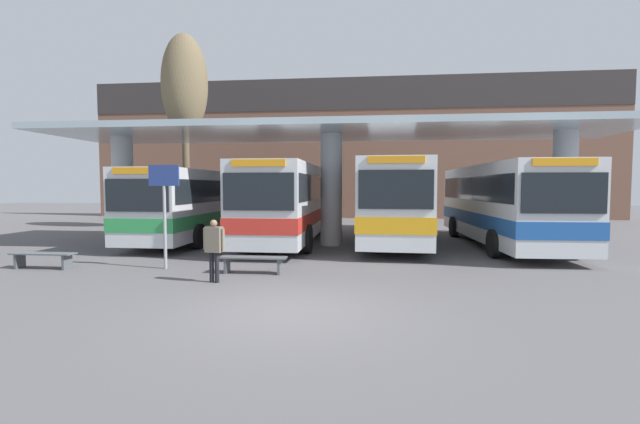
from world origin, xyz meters
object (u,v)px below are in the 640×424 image
waiting_bench_mid_platform (43,257)px  info_sign_platform (164,195)px  poplar_tree_behind_left (185,87)px  transit_bus_far_right_bay (502,201)px  pedestrian_waiting (214,244)px  transit_bus_left_bay (202,201)px  waiting_bench_near_pillar (253,261)px  transit_bus_center_bay (291,200)px  transit_bus_right_bay (392,198)px  parked_car_street (252,205)px

waiting_bench_mid_platform → info_sign_platform: (3.54, 0.39, 1.79)m
info_sign_platform → poplar_tree_behind_left: poplar_tree_behind_left is taller
transit_bus_far_right_bay → pedestrian_waiting: (-9.20, -7.78, -0.83)m
transit_bus_left_bay → waiting_bench_near_pillar: bearing=120.3°
transit_bus_center_bay → transit_bus_right_bay: size_ratio=0.89×
pedestrian_waiting → info_sign_platform: bearing=150.3°
waiting_bench_mid_platform → poplar_tree_behind_left: 13.97m
poplar_tree_behind_left → transit_bus_right_bay: bearing=-17.9°
transit_bus_left_bay → waiting_bench_mid_platform: transit_bus_left_bay is taller
waiting_bench_near_pillar → transit_bus_center_bay: bearing=91.7°
waiting_bench_mid_platform → info_sign_platform: bearing=6.3°
transit_bus_left_bay → poplar_tree_behind_left: bearing=-58.1°
transit_bus_far_right_bay → waiting_bench_mid_platform: 16.26m
transit_bus_right_bay → transit_bus_far_right_bay: transit_bus_right_bay is taller
transit_bus_center_bay → poplar_tree_behind_left: bearing=-34.4°
poplar_tree_behind_left → transit_bus_center_bay: bearing=-34.5°
transit_bus_right_bay → parked_car_street: (-9.09, 9.48, -0.79)m
transit_bus_right_bay → pedestrian_waiting: size_ratio=8.00×
transit_bus_far_right_bay → poplar_tree_behind_left: bearing=-19.4°
transit_bus_left_bay → transit_bus_center_bay: size_ratio=1.01×
transit_bus_center_bay → transit_bus_far_right_bay: 8.76m
transit_bus_center_bay → transit_bus_far_right_bay: transit_bus_center_bay is taller
poplar_tree_behind_left → waiting_bench_near_pillar: bearing=-59.2°
transit_bus_center_bay → parked_car_street: 11.52m
poplar_tree_behind_left → parked_car_street: 9.25m
poplar_tree_behind_left → transit_bus_far_right_bay: bearing=-18.3°
transit_bus_center_bay → info_sign_platform: size_ratio=3.70×
info_sign_platform → pedestrian_waiting: (2.05, -1.58, -1.18)m
transit_bus_right_bay → info_sign_platform: size_ratio=4.17×
waiting_bench_near_pillar → info_sign_platform: info_sign_platform is taller
pedestrian_waiting → transit_bus_right_bay: bearing=70.2°
info_sign_platform → poplar_tree_behind_left: size_ratio=0.28×
transit_bus_far_right_bay → poplar_tree_behind_left: 17.46m
transit_bus_far_right_bay → poplar_tree_behind_left: (-15.53, 5.12, 6.13)m
waiting_bench_near_pillar → parked_car_street: (-4.86, 17.56, 0.74)m
transit_bus_center_bay → poplar_tree_behind_left: 10.24m
transit_bus_right_bay → info_sign_platform: (-6.95, -7.70, 0.27)m
transit_bus_left_bay → pedestrian_waiting: 9.75m
transit_bus_left_bay → waiting_bench_mid_platform: bearing=77.3°
info_sign_platform → parked_car_street: (-2.14, 17.17, -1.06)m
transit_bus_far_right_bay → parked_car_street: bearing=-40.5°
waiting_bench_near_pillar → transit_bus_far_right_bay: bearing=37.7°
waiting_bench_mid_platform → pedestrian_waiting: 5.75m
transit_bus_center_bay → transit_bus_left_bay: bearing=-8.9°
parked_car_street → transit_bus_center_bay: bearing=-64.1°
transit_bus_left_bay → pedestrian_waiting: transit_bus_left_bay is taller
transit_bus_left_bay → transit_bus_right_bay: size_ratio=0.90×
transit_bus_center_bay → transit_bus_far_right_bay: size_ratio=1.06×
transit_bus_left_bay → info_sign_platform: transit_bus_left_bay is taller
transit_bus_right_bay → waiting_bench_near_pillar: size_ratio=6.76×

